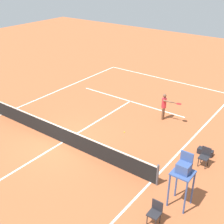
{
  "coord_description": "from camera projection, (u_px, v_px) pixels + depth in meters",
  "views": [
    {
      "loc": [
        -10.31,
        9.36,
        8.7
      ],
      "look_at": [
        -0.92,
        -3.26,
        0.8
      ],
      "focal_mm": 47.71,
      "sensor_mm": 36.0,
      "label": 1
    }
  ],
  "objects": [
    {
      "name": "courtside_chair_mid",
      "position": [
        205.0,
        156.0,
        14.06
      ],
      "size": [
        0.44,
        0.46,
        0.95
      ],
      "color": "#262626",
      "rests_on": "ground"
    },
    {
      "name": "tennis_ball",
      "position": [
        124.0,
        132.0,
        17.02
      ],
      "size": [
        0.07,
        0.07,
        0.07
      ],
      "primitive_type": "sphere",
      "color": "#CCE033",
      "rests_on": "ground"
    },
    {
      "name": "ground_plane",
      "position": [
        62.0,
        142.0,
        16.12
      ],
      "size": [
        60.0,
        60.0,
        0.0
      ],
      "primitive_type": "plane",
      "color": "#AD5933"
    },
    {
      "name": "umpire_chair",
      "position": [
        183.0,
        172.0,
        11.27
      ],
      "size": [
        0.8,
        0.8,
        2.41
      ],
      "color": "#38518C",
      "rests_on": "ground"
    },
    {
      "name": "tennis_net",
      "position": [
        62.0,
        134.0,
        15.89
      ],
      "size": [
        11.69,
        0.1,
        1.07
      ],
      "color": "#4C4C51",
      "rests_on": "ground"
    },
    {
      "name": "courtside_chair_near",
      "position": [
        155.0,
        212.0,
        10.91
      ],
      "size": [
        0.44,
        0.46,
        0.95
      ],
      "color": "#262626",
      "rests_on": "ground"
    },
    {
      "name": "player_serving",
      "position": [
        165.0,
        104.0,
        18.04
      ],
      "size": [
        1.3,
        0.46,
        1.7
      ],
      "rotation": [
        0.0,
        0.0,
        1.68
      ],
      "color": "brown",
      "rests_on": "ground"
    },
    {
      "name": "equipment_bag",
      "position": [
        205.0,
        152.0,
        15.04
      ],
      "size": [
        0.76,
        0.32,
        0.3
      ],
      "primitive_type": "cube",
      "color": "black",
      "rests_on": "ground"
    },
    {
      "name": "court_lines",
      "position": [
        62.0,
        142.0,
        16.11
      ],
      "size": [
        11.09,
        24.31,
        0.01
      ],
      "color": "white",
      "rests_on": "ground"
    }
  ]
}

